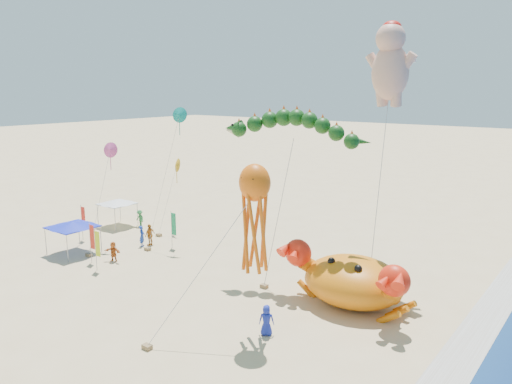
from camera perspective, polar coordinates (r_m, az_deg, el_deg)
ground at (r=32.48m, az=0.70°, el=-12.33°), size 320.00×320.00×0.00m
foam_strip at (r=27.87m, az=22.01°, el=-17.56°), size 320.00×320.00×0.00m
crab_inflatable at (r=31.85m, az=10.98°, el=-9.81°), size 8.62×5.97×3.78m
dragon_kite at (r=33.09m, az=4.14°, el=6.93°), size 9.85×4.09×11.57m
cherub_kite at (r=34.74m, az=15.10°, el=14.17°), size 2.80×6.11×17.53m
octopus_kite at (r=26.26m, az=-0.20°, el=-2.07°), size 4.45×5.81×9.45m
canopy_blue at (r=43.14m, az=-20.26°, el=-3.49°), size 3.64×3.64×2.71m
canopy_white at (r=50.33m, az=-15.60°, el=-1.08°), size 3.21×3.21×2.71m
feather_flags at (r=41.88m, az=-16.15°, el=-4.28°), size 8.53×7.20×3.20m
beachgoers at (r=41.44m, az=-11.84°, el=-5.90°), size 23.75×11.07×1.89m
small_kites at (r=43.85m, az=-11.59°, el=4.20°), size 5.91×9.71×11.78m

